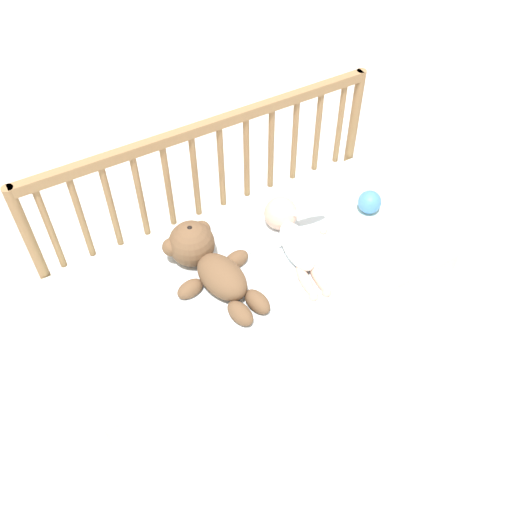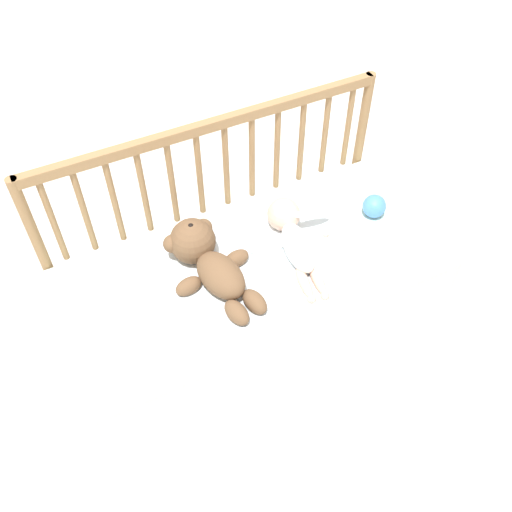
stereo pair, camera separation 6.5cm
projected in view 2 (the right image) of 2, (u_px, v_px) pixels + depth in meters
name	position (u px, v px, depth m)	size (l,w,h in m)	color
ground_plane	(255.00, 341.00, 2.27)	(12.00, 12.00, 0.00)	silver
crib_mattress	(255.00, 307.00, 2.10)	(1.29, 0.60, 0.47)	silver
crib_rail	(213.00, 178.00, 2.01)	(1.29, 0.04, 0.85)	#997047
blanket	(260.00, 268.00, 1.91)	(0.83, 0.53, 0.01)	white
teddy_bear	(207.00, 259.00, 1.86)	(0.29, 0.43, 0.16)	brown
baby	(293.00, 236.00, 1.95)	(0.32, 0.42, 0.12)	white
toy_ball	(374.00, 206.00, 2.06)	(0.09, 0.09, 0.09)	#4C8CDB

